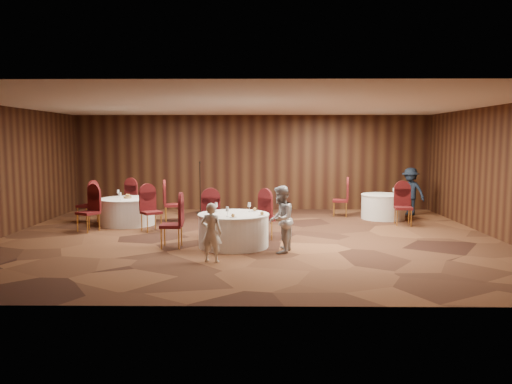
{
  "coord_description": "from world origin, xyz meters",
  "views": [
    {
      "loc": [
        0.34,
        -11.92,
        2.37
      ],
      "look_at": [
        0.2,
        0.2,
        1.1
      ],
      "focal_mm": 35.0,
      "sensor_mm": 36.0,
      "label": 1
    }
  ],
  "objects_px": {
    "mic_stand": "(200,198)",
    "woman_a": "(211,232)",
    "table_right": "(383,206)",
    "man_c": "(410,192)",
    "table_left": "(128,211)",
    "table_main": "(234,230)",
    "woman_b": "(281,219)"
  },
  "relations": [
    {
      "from": "table_left",
      "to": "woman_a",
      "type": "distance_m",
      "value": 5.1
    },
    {
      "from": "mic_stand",
      "to": "woman_b",
      "type": "height_order",
      "value": "mic_stand"
    },
    {
      "from": "table_right",
      "to": "table_main",
      "type": "bearing_deg",
      "value": -137.01
    },
    {
      "from": "mic_stand",
      "to": "woman_a",
      "type": "xyz_separation_m",
      "value": [
        1.01,
        -6.47,
        0.09
      ]
    },
    {
      "from": "woman_a",
      "to": "man_c",
      "type": "relative_size",
      "value": 0.78
    },
    {
      "from": "table_right",
      "to": "mic_stand",
      "type": "distance_m",
      "value": 5.76
    },
    {
      "from": "mic_stand",
      "to": "woman_a",
      "type": "relative_size",
      "value": 1.44
    },
    {
      "from": "table_left",
      "to": "table_right",
      "type": "xyz_separation_m",
      "value": [
        7.42,
        1.11,
        -0.0
      ]
    },
    {
      "from": "woman_a",
      "to": "table_left",
      "type": "bearing_deg",
      "value": -44.65
    },
    {
      "from": "table_right",
      "to": "woman_a",
      "type": "distance_m",
      "value": 7.11
    },
    {
      "from": "mic_stand",
      "to": "woman_a",
      "type": "height_order",
      "value": "mic_stand"
    },
    {
      "from": "mic_stand",
      "to": "woman_b",
      "type": "distance_m",
      "value": 6.14
    },
    {
      "from": "table_right",
      "to": "woman_b",
      "type": "bearing_deg",
      "value": -125.53
    },
    {
      "from": "table_left",
      "to": "man_c",
      "type": "relative_size",
      "value": 1.05
    },
    {
      "from": "table_left",
      "to": "man_c",
      "type": "distance_m",
      "value": 8.66
    },
    {
      "from": "woman_a",
      "to": "table_main",
      "type": "bearing_deg",
      "value": -92.0
    },
    {
      "from": "table_main",
      "to": "mic_stand",
      "type": "relative_size",
      "value": 0.94
    },
    {
      "from": "table_main",
      "to": "mic_stand",
      "type": "xyz_separation_m",
      "value": [
        -1.37,
        5.08,
        0.12
      ]
    },
    {
      "from": "table_main",
      "to": "woman_b",
      "type": "height_order",
      "value": "woman_b"
    },
    {
      "from": "table_left",
      "to": "woman_b",
      "type": "bearing_deg",
      "value": -39.77
    },
    {
      "from": "mic_stand",
      "to": "woman_b",
      "type": "xyz_separation_m",
      "value": [
        2.39,
        -5.66,
        0.21
      ]
    },
    {
      "from": "woman_b",
      "to": "woman_a",
      "type": "bearing_deg",
      "value": -45.08
    },
    {
      "from": "table_right",
      "to": "man_c",
      "type": "xyz_separation_m",
      "value": [
        1.03,
        0.75,
        0.37
      ]
    },
    {
      "from": "table_main",
      "to": "woman_b",
      "type": "relative_size",
      "value": 1.11
    },
    {
      "from": "woman_a",
      "to": "mic_stand",
      "type": "bearing_deg",
      "value": -68.77
    },
    {
      "from": "table_main",
      "to": "table_right",
      "type": "relative_size",
      "value": 1.2
    },
    {
      "from": "table_right",
      "to": "man_c",
      "type": "distance_m",
      "value": 1.33
    },
    {
      "from": "mic_stand",
      "to": "man_c",
      "type": "xyz_separation_m",
      "value": [
        6.68,
        -0.33,
        0.25
      ]
    },
    {
      "from": "table_right",
      "to": "woman_a",
      "type": "relative_size",
      "value": 1.13
    },
    {
      "from": "table_main",
      "to": "mic_stand",
      "type": "distance_m",
      "value": 5.26
    },
    {
      "from": "table_right",
      "to": "mic_stand",
      "type": "bearing_deg",
      "value": 169.12
    },
    {
      "from": "woman_a",
      "to": "man_c",
      "type": "bearing_deg",
      "value": -120.39
    }
  ]
}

